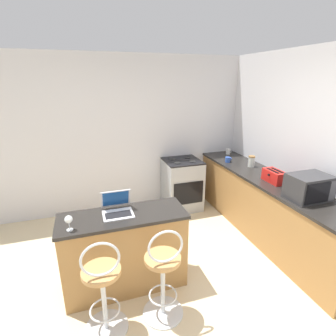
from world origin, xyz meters
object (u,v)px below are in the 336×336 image
object	(u,v)px
mug_blue	(228,160)
microwave	(309,187)
bar_stool_near	(103,290)
bar_stool_far	(163,276)
storage_jar	(251,161)
mug_white	(228,152)
stove_range	(182,184)
toaster	(274,176)
laptop	(117,207)
wine_glass_tall	(69,220)

from	to	relation	value
mug_blue	microwave	bearing A→B (deg)	-84.96
bar_stool_near	bar_stool_far	world-z (taller)	same
microwave	storage_jar	bearing A→B (deg)	85.88
bar_stool_far	mug_white	world-z (taller)	bar_stool_far
stove_range	bar_stool_near	bearing A→B (deg)	-126.29
bar_stool_far	stove_range	world-z (taller)	bar_stool_far
microwave	toaster	size ratio (longest dim) A/B	1.45
toaster	storage_jar	bearing A→B (deg)	81.55
microwave	storage_jar	size ratio (longest dim) A/B	2.61
bar_stool_far	mug_blue	distance (m)	2.49
stove_range	storage_jar	bearing A→B (deg)	-35.80
microwave	stove_range	xyz separation A→B (m)	(-0.83, 1.88, -0.59)
bar_stool_near	bar_stool_far	distance (m)	0.55
storage_jar	stove_range	bearing A→B (deg)	144.20
bar_stool_far	stove_range	distance (m)	2.33
bar_stool_near	stove_range	distance (m)	2.61
laptop	mug_white	bearing A→B (deg)	35.66
bar_stool_far	wine_glass_tall	world-z (taller)	wine_glass_tall
bar_stool_far	toaster	world-z (taller)	toaster
bar_stool_far	storage_jar	bearing A→B (deg)	37.14
stove_range	storage_jar	distance (m)	1.24
bar_stool_far	mug_blue	xyz separation A→B (m)	(1.68, 1.78, 0.46)
bar_stool_near	mug_white	world-z (taller)	bar_stool_near
bar_stool_far	wine_glass_tall	size ratio (longest dim) A/B	6.77
wine_glass_tall	bar_stool_near	bearing A→B (deg)	-58.06
microwave	mug_white	xyz separation A→B (m)	(0.12, 1.98, -0.10)
laptop	mug_blue	xyz separation A→B (m)	(2.00, 1.19, -0.01)
laptop	toaster	size ratio (longest dim) A/B	0.97
bar_stool_near	toaster	size ratio (longest dim) A/B	3.12
bar_stool_far	wine_glass_tall	xyz separation A→B (m)	(-0.78, 0.38, 0.53)
storage_jar	bar_stool_near	bearing A→B (deg)	-149.54
microwave	mug_blue	xyz separation A→B (m)	(-0.14, 1.55, -0.10)
wine_glass_tall	storage_jar	size ratio (longest dim) A/B	0.83
storage_jar	wine_glass_tall	bearing A→B (deg)	-158.33
bar_stool_far	toaster	bearing A→B (deg)	23.56
bar_stool_far	stove_range	bearing A→B (deg)	64.68
bar_stool_near	storage_jar	distance (m)	2.90
wine_glass_tall	mug_blue	distance (m)	2.84
bar_stool_near	mug_white	xyz separation A→B (m)	(2.49, 2.21, 0.47)
bar_stool_near	toaster	xyz separation A→B (m)	(2.36, 0.79, 0.50)
bar_stool_far	laptop	distance (m)	0.82
storage_jar	bar_stool_far	bearing A→B (deg)	-142.86
bar_stool_far	stove_range	xyz separation A→B (m)	(0.99, 2.10, -0.02)
bar_stool_far	laptop	world-z (taller)	laptop
laptop	microwave	size ratio (longest dim) A/B	0.67
stove_range	wine_glass_tall	size ratio (longest dim) A/B	6.07
mug_blue	mug_white	xyz separation A→B (m)	(0.26, 0.43, 0.01)
laptop	mug_white	xyz separation A→B (m)	(2.26, 1.62, -0.01)
toaster	mug_blue	size ratio (longest dim) A/B	3.05
bar_stool_near	wine_glass_tall	size ratio (longest dim) A/B	6.77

